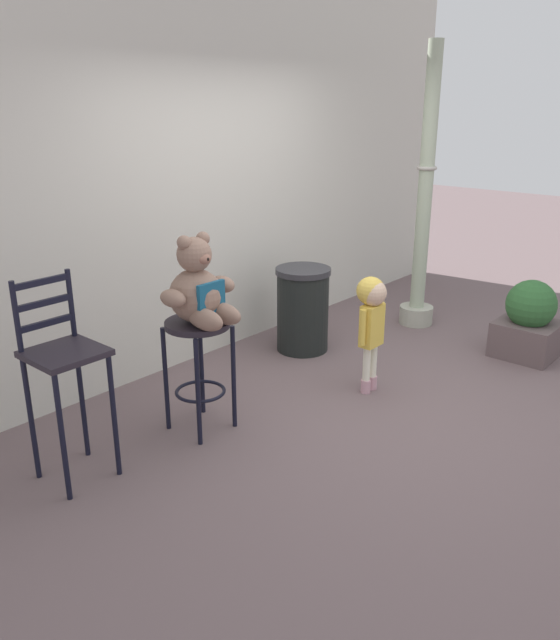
# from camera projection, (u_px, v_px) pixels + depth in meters

# --- Properties ---
(ground_plane) EXTENTS (24.00, 24.00, 0.00)m
(ground_plane) POSITION_uv_depth(u_px,v_px,m) (379.00, 404.00, 4.75)
(ground_plane) COLOR #675456
(building_wall) EXTENTS (7.23, 0.30, 3.38)m
(building_wall) POSITION_uv_depth(u_px,v_px,m) (201.00, 158.00, 5.36)
(building_wall) COLOR beige
(building_wall) RESTS_ON ground_plane
(bar_stool_with_teddy) EXTENTS (0.43, 0.43, 0.78)m
(bar_stool_with_teddy) POSITION_uv_depth(u_px,v_px,m) (199.00, 351.00, 4.23)
(bar_stool_with_teddy) COLOR black
(bar_stool_with_teddy) RESTS_ON ground_plane
(teddy_bear) EXTENTS (0.55, 0.49, 0.58)m
(teddy_bear) POSITION_uv_depth(u_px,v_px,m) (199.00, 291.00, 4.07)
(teddy_bear) COLOR #896A59
(teddy_bear) RESTS_ON bar_stool_with_teddy
(child_walking) EXTENTS (0.29, 0.23, 0.92)m
(child_walking) POSITION_uv_depth(u_px,v_px,m) (372.00, 310.00, 4.76)
(child_walking) COLOR #CA96A3
(child_walking) RESTS_ON ground_plane
(trash_bin) EXTENTS (0.49, 0.49, 0.76)m
(trash_bin) POSITION_uv_depth(u_px,v_px,m) (303.00, 309.00, 5.67)
(trash_bin) COLOR black
(trash_bin) RESTS_ON ground_plane
(lamppost) EXTENTS (0.33, 0.33, 2.67)m
(lamppost) POSITION_uv_depth(u_px,v_px,m) (423.00, 221.00, 6.12)
(lamppost) COLOR #A7A897
(lamppost) RESTS_ON ground_plane
(bar_chair_empty) EXTENTS (0.40, 0.40, 1.23)m
(bar_chair_empty) POSITION_uv_depth(u_px,v_px,m) (64.00, 366.00, 3.63)
(bar_chair_empty) COLOR black
(bar_chair_empty) RESTS_ON ground_plane
(planter_with_shrub) EXTENTS (0.51, 0.51, 0.69)m
(planter_with_shrub) POSITION_uv_depth(u_px,v_px,m) (529.00, 322.00, 5.56)
(planter_with_shrub) COLOR #5C4B4C
(planter_with_shrub) RESTS_ON ground_plane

